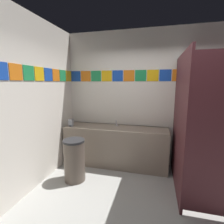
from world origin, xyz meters
TOP-DOWN VIEW (x-y plane):
  - ground_plane at (0.00, 0.00)m, footprint 8.20×8.20m
  - wall_back at (0.00, 1.55)m, footprint 3.73×0.09m
  - wall_side at (-1.90, -0.00)m, footprint 0.09×3.02m
  - vanity_counter at (-0.72, 1.24)m, footprint 2.19×0.55m
  - faucet_center at (-0.72, 1.33)m, footprint 0.04×0.10m
  - soap_dispenser at (-1.68, 1.08)m, footprint 0.09×0.09m
  - stall_divider at (0.64, 0.51)m, footprint 0.92×1.48m
  - toilet at (1.11, 1.11)m, footprint 0.39×0.49m
  - trash_bin at (-1.31, 0.46)m, footprint 0.39×0.39m

SIDE VIEW (x-z plane):
  - ground_plane at x=0.00m, z-range 0.00..0.00m
  - toilet at x=1.11m, z-range -0.07..0.67m
  - trash_bin at x=-1.31m, z-range 0.00..0.77m
  - vanity_counter at x=-0.72m, z-range 0.01..0.85m
  - faucet_center at x=-0.72m, z-range 0.82..0.97m
  - soap_dispenser at x=-1.68m, z-range 0.84..1.00m
  - stall_divider at x=0.64m, z-range 0.00..2.24m
  - wall_side at x=-1.90m, z-range 0.00..2.87m
  - wall_back at x=0.00m, z-range 0.00..2.87m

